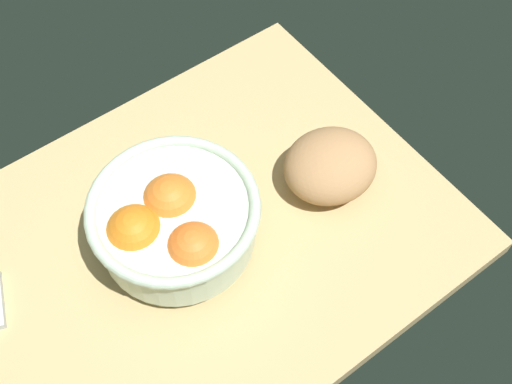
# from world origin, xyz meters

# --- Properties ---
(ground_plane) EXTENTS (0.83, 0.55, 0.03)m
(ground_plane) POSITION_xyz_m (0.00, 0.00, -0.01)
(ground_plane) COLOR tan
(fruit_bowl) EXTENTS (0.23, 0.23, 0.11)m
(fruit_bowl) POSITION_xyz_m (-0.03, -0.00, 0.07)
(fruit_bowl) COLOR silver
(fruit_bowl) RESTS_ON ground
(bread_loaf) EXTENTS (0.15, 0.14, 0.08)m
(bread_loaf) POSITION_xyz_m (-0.27, 0.04, 0.04)
(bread_loaf) COLOR tan
(bread_loaf) RESTS_ON ground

